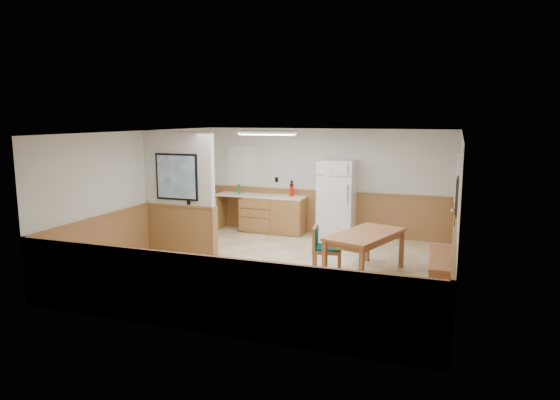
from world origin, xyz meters
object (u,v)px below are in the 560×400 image
at_px(fire_extinguisher, 292,189).
at_px(soap_bottle, 239,189).
at_px(refrigerator, 337,199).
at_px(dining_bench, 440,262).
at_px(dining_chair, 322,246).
at_px(dining_table, 365,238).

bearing_deg(fire_extinguisher, soap_bottle, -166.15).
bearing_deg(refrigerator, fire_extinguisher, 174.65).
relative_size(refrigerator, fire_extinguisher, 4.74).
height_order(dining_bench, soap_bottle, soap_bottle).
distance_m(dining_bench, dining_chair, 2.03).
bearing_deg(dining_chair, refrigerator, 88.07).
bearing_deg(dining_table, refrigerator, 132.30).
relative_size(refrigerator, dining_bench, 1.09).
bearing_deg(dining_bench, dining_table, 178.04).
relative_size(dining_bench, dining_chair, 1.96).
bearing_deg(refrigerator, dining_bench, -46.58).
relative_size(dining_chair, fire_extinguisher, 2.23).
distance_m(dining_chair, soap_bottle, 3.97).
height_order(fire_extinguisher, soap_bottle, fire_extinguisher).
height_order(dining_chair, soap_bottle, soap_bottle).
bearing_deg(dining_chair, soap_bottle, 126.69).
height_order(refrigerator, soap_bottle, refrigerator).
distance_m(dining_table, soap_bottle, 4.42).
height_order(dining_chair, fire_extinguisher, fire_extinguisher).
relative_size(dining_bench, fire_extinguisher, 4.37).
height_order(refrigerator, fire_extinguisher, refrigerator).
bearing_deg(soap_bottle, fire_extinguisher, -0.07).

